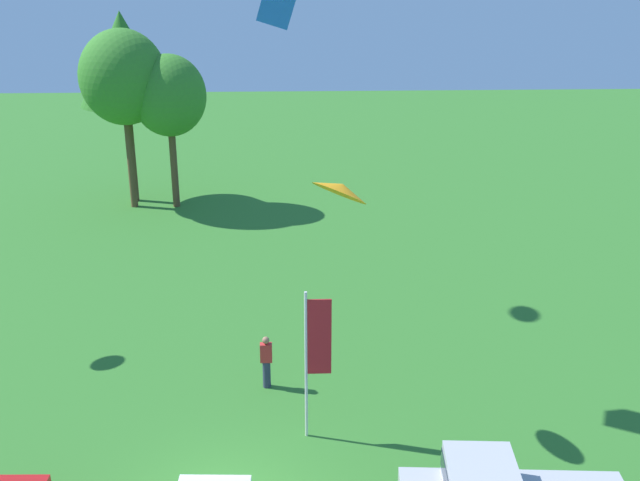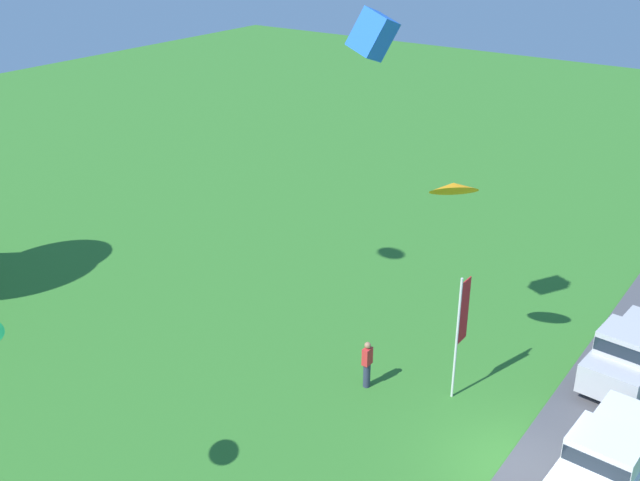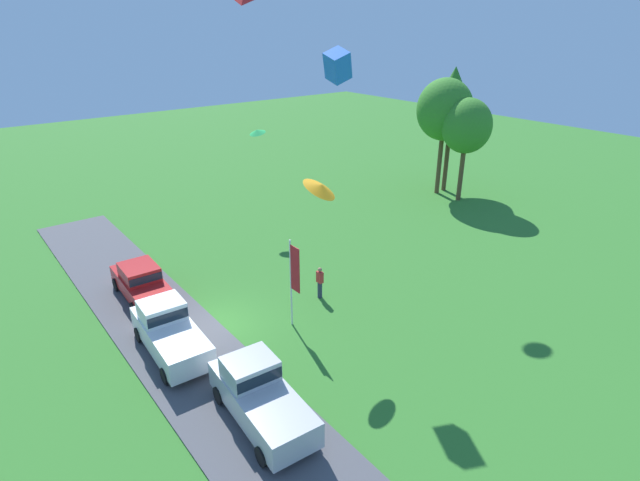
{
  "view_description": "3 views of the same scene",
  "coord_description": "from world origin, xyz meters",
  "px_view_note": "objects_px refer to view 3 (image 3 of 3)",
  "views": [
    {
      "loc": [
        1.78,
        -14.54,
        12.31
      ],
      "look_at": [
        2.6,
        5.09,
        4.89
      ],
      "focal_mm": 42.0,
      "sensor_mm": 36.0,
      "label": 1
    },
    {
      "loc": [
        -16.75,
        -5.39,
        14.77
      ],
      "look_at": [
        -0.86,
        6.0,
        5.87
      ],
      "focal_mm": 42.0,
      "sensor_mm": 36.0,
      "label": 2
    },
    {
      "loc": [
        18.58,
        -8.4,
        13.1
      ],
      "look_at": [
        0.32,
        5.93,
        2.84
      ],
      "focal_mm": 28.0,
      "sensor_mm": 36.0,
      "label": 3
    }
  ],
  "objects_px": {
    "tree_right_of_center": "(453,98)",
    "flag_banner": "(294,274)",
    "kite_delta_high_left": "(320,187)",
    "tree_center_back": "(445,110)",
    "car_pickup_mid_row": "(259,394)",
    "kite_delta_near_flag": "(257,131)",
    "person_watching_sky": "(320,282)",
    "kite_box_over_trees": "(338,66)",
    "car_pickup_near_entrance": "(169,330)",
    "car_sedan_by_flagpole": "(140,280)",
    "tree_left_of_center": "(467,126)"
  },
  "relations": [
    {
      "from": "car_pickup_near_entrance",
      "to": "flag_banner",
      "type": "height_order",
      "value": "flag_banner"
    },
    {
      "from": "tree_right_of_center",
      "to": "kite_delta_high_left",
      "type": "distance_m",
      "value": 22.98
    },
    {
      "from": "person_watching_sky",
      "to": "kite_delta_high_left",
      "type": "distance_m",
      "value": 6.48
    },
    {
      "from": "person_watching_sky",
      "to": "kite_box_over_trees",
      "type": "height_order",
      "value": "kite_box_over_trees"
    },
    {
      "from": "car_pickup_mid_row",
      "to": "tree_center_back",
      "type": "height_order",
      "value": "tree_center_back"
    },
    {
      "from": "car_pickup_mid_row",
      "to": "tree_right_of_center",
      "type": "bearing_deg",
      "value": 116.4
    },
    {
      "from": "car_pickup_near_entrance",
      "to": "kite_box_over_trees",
      "type": "relative_size",
      "value": 4.31
    },
    {
      "from": "tree_left_of_center",
      "to": "kite_box_over_trees",
      "type": "height_order",
      "value": "kite_box_over_trees"
    },
    {
      "from": "tree_right_of_center",
      "to": "tree_center_back",
      "type": "height_order",
      "value": "tree_right_of_center"
    },
    {
      "from": "flag_banner",
      "to": "kite_delta_near_flag",
      "type": "bearing_deg",
      "value": 154.55
    },
    {
      "from": "tree_right_of_center",
      "to": "tree_center_back",
      "type": "bearing_deg",
      "value": -83.01
    },
    {
      "from": "tree_center_back",
      "to": "car_pickup_near_entrance",
      "type": "bearing_deg",
      "value": -74.63
    },
    {
      "from": "tree_right_of_center",
      "to": "tree_left_of_center",
      "type": "height_order",
      "value": "tree_right_of_center"
    },
    {
      "from": "car_pickup_near_entrance",
      "to": "kite_delta_high_left",
      "type": "bearing_deg",
      "value": 69.12
    },
    {
      "from": "flag_banner",
      "to": "kite_delta_high_left",
      "type": "xyz_separation_m",
      "value": [
        0.71,
        0.96,
        4.04
      ]
    },
    {
      "from": "car_sedan_by_flagpole",
      "to": "kite_delta_high_left",
      "type": "distance_m",
      "value": 11.1
    },
    {
      "from": "tree_left_of_center",
      "to": "kite_delta_high_left",
      "type": "distance_m",
      "value": 21.08
    },
    {
      "from": "car_pickup_near_entrance",
      "to": "tree_right_of_center",
      "type": "xyz_separation_m",
      "value": [
        -7.29,
        27.11,
        6.42
      ]
    },
    {
      "from": "kite_delta_high_left",
      "to": "car_sedan_by_flagpole",
      "type": "bearing_deg",
      "value": -143.8
    },
    {
      "from": "flag_banner",
      "to": "tree_center_back",
      "type": "bearing_deg",
      "value": 113.09
    },
    {
      "from": "tree_center_back",
      "to": "flag_banner",
      "type": "bearing_deg",
      "value": -66.91
    },
    {
      "from": "car_pickup_mid_row",
      "to": "kite_box_over_trees",
      "type": "xyz_separation_m",
      "value": [
        -4.83,
        7.46,
        10.24
      ]
    },
    {
      "from": "person_watching_sky",
      "to": "tree_left_of_center",
      "type": "relative_size",
      "value": 0.22
    },
    {
      "from": "kite_box_over_trees",
      "to": "kite_delta_high_left",
      "type": "xyz_separation_m",
      "value": [
        1.52,
        -2.11,
        -4.56
      ]
    },
    {
      "from": "car_sedan_by_flagpole",
      "to": "flag_banner",
      "type": "relative_size",
      "value": 1.03
    },
    {
      "from": "tree_right_of_center",
      "to": "kite_box_over_trees",
      "type": "bearing_deg",
      "value": -66.43
    },
    {
      "from": "flag_banner",
      "to": "kite_delta_near_flag",
      "type": "xyz_separation_m",
      "value": [
        -12.17,
        5.79,
        3.67
      ]
    },
    {
      "from": "kite_delta_near_flag",
      "to": "car_pickup_mid_row",
      "type": "bearing_deg",
      "value": -32.17
    },
    {
      "from": "person_watching_sky",
      "to": "tree_right_of_center",
      "type": "relative_size",
      "value": 0.17
    },
    {
      "from": "kite_delta_near_flag",
      "to": "tree_center_back",
      "type": "bearing_deg",
      "value": 77.47
    },
    {
      "from": "kite_delta_near_flag",
      "to": "person_watching_sky",
      "type": "bearing_deg",
      "value": -16.65
    },
    {
      "from": "tree_right_of_center",
      "to": "kite_box_over_trees",
      "type": "relative_size",
      "value": 8.39
    },
    {
      "from": "car_sedan_by_flagpole",
      "to": "tree_right_of_center",
      "type": "bearing_deg",
      "value": 94.39
    },
    {
      "from": "kite_box_over_trees",
      "to": "car_pickup_near_entrance",
      "type": "bearing_deg",
      "value": -95.95
    },
    {
      "from": "car_pickup_mid_row",
      "to": "flag_banner",
      "type": "height_order",
      "value": "flag_banner"
    },
    {
      "from": "car_pickup_near_entrance",
      "to": "car_pickup_mid_row",
      "type": "distance_m",
      "value": 5.78
    },
    {
      "from": "car_pickup_near_entrance",
      "to": "tree_right_of_center",
      "type": "distance_m",
      "value": 28.79
    },
    {
      "from": "car_pickup_near_entrance",
      "to": "tree_center_back",
      "type": "relative_size",
      "value": 0.56
    },
    {
      "from": "flag_banner",
      "to": "kite_delta_near_flag",
      "type": "height_order",
      "value": "kite_delta_near_flag"
    },
    {
      "from": "car_pickup_mid_row",
      "to": "tree_right_of_center",
      "type": "relative_size",
      "value": 0.52
    },
    {
      "from": "person_watching_sky",
      "to": "tree_center_back",
      "type": "xyz_separation_m",
      "value": [
        -7.46,
        18.18,
        5.87
      ]
    },
    {
      "from": "car_pickup_mid_row",
      "to": "kite_delta_high_left",
      "type": "xyz_separation_m",
      "value": [
        -3.31,
        5.35,
        5.69
      ]
    },
    {
      "from": "tree_left_of_center",
      "to": "car_sedan_by_flagpole",
      "type": "bearing_deg",
      "value": -90.72
    },
    {
      "from": "tree_right_of_center",
      "to": "kite_box_over_trees",
      "type": "xyz_separation_m",
      "value": [
        8.17,
        -18.72,
        3.82
      ]
    },
    {
      "from": "tree_right_of_center",
      "to": "flag_banner",
      "type": "xyz_separation_m",
      "value": [
        8.97,
        -21.79,
        -4.78
      ]
    },
    {
      "from": "tree_center_back",
      "to": "kite_delta_near_flag",
      "type": "bearing_deg",
      "value": -102.53
    },
    {
      "from": "flag_banner",
      "to": "tree_right_of_center",
      "type": "bearing_deg",
      "value": 112.38
    },
    {
      "from": "car_pickup_near_entrance",
      "to": "tree_center_back",
      "type": "xyz_separation_m",
      "value": [
        -7.16,
        26.06,
        5.64
      ]
    },
    {
      "from": "car_pickup_mid_row",
      "to": "person_watching_sky",
      "type": "xyz_separation_m",
      "value": [
        -5.41,
        6.96,
        -0.23
      ]
    },
    {
      "from": "kite_box_over_trees",
      "to": "kite_delta_high_left",
      "type": "height_order",
      "value": "kite_box_over_trees"
    }
  ]
}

